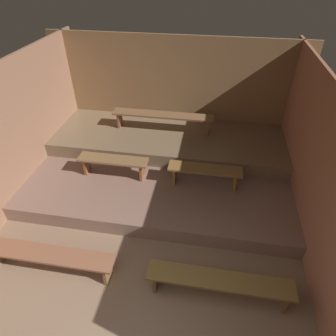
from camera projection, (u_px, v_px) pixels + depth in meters
ground at (154, 209)px, 5.67m from camera, size 6.03×6.17×0.08m
wall_back at (175, 91)px, 7.00m from camera, size 6.03×0.06×2.54m
wall_left at (8, 140)px, 5.23m from camera, size 0.06×6.17×2.54m
wall_right at (317, 170)px, 4.53m from camera, size 0.06×6.17×2.54m
platform_lower at (162, 172)px, 6.31m from camera, size 5.23×3.45×0.30m
platform_middle at (169, 140)px, 6.78m from camera, size 5.23×1.78×0.30m
bench_floor_left at (49, 256)px, 4.37m from camera, size 2.04×0.32×0.40m
bench_floor_right at (219, 282)px, 4.04m from camera, size 2.04×0.32×0.40m
bench_lower_left at (113, 162)px, 5.80m from camera, size 1.40×0.32×0.40m
bench_lower_right at (205, 172)px, 5.56m from camera, size 1.40×0.32×0.40m
bench_middle_center at (163, 117)px, 6.67m from camera, size 2.32×0.32×0.40m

